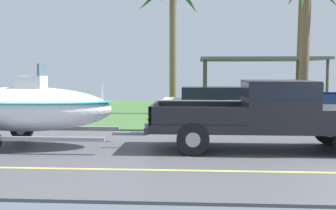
{
  "coord_description": "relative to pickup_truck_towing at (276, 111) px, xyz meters",
  "views": [
    {
      "loc": [
        -3.56,
        -10.84,
        2.09
      ],
      "look_at": [
        -4.42,
        1.74,
        1.08
      ],
      "focal_mm": 47.36,
      "sensor_mm": 36.0,
      "label": 1
    }
  ],
  "objects": [
    {
      "name": "ground",
      "position": [
        1.53,
        7.61,
        -1.03
      ],
      "size": [
        36.0,
        22.0,
        0.11
      ],
      "color": "#4C4C51"
    },
    {
      "name": "pickup_truck_towing",
      "position": [
        0.0,
        0.0,
        0.0
      ],
      "size": [
        5.96,
        2.13,
        1.81
      ],
      "color": "black",
      "rests_on": "ground"
    },
    {
      "name": "boat_on_trailer",
      "position": [
        -6.77,
        -0.0,
        0.02
      ],
      "size": [
        6.06,
        2.38,
        2.25
      ],
      "color": "gray",
      "rests_on": "ground"
    },
    {
      "name": "parked_sedan_near",
      "position": [
        -1.22,
        6.91,
        -0.34
      ],
      "size": [
        4.66,
        1.91,
        1.38
      ],
      "color": "beige",
      "rests_on": "ground"
    },
    {
      "name": "carport_awning",
      "position": [
        1.27,
        13.07,
        1.59
      ],
      "size": [
        6.4,
        5.88,
        2.73
      ],
      "color": "#4C4238",
      "rests_on": "ground"
    },
    {
      "name": "palm_tree_near_left",
      "position": [
        -3.22,
        8.99,
        4.11
      ],
      "size": [
        3.19,
        2.93,
        6.48
      ],
      "color": "brown",
      "rests_on": "ground"
    },
    {
      "name": "palm_tree_far_left",
      "position": [
        2.24,
        6.53,
        3.42
      ],
      "size": [
        2.91,
        2.55,
        6.17
      ],
      "color": "brown",
      "rests_on": "ground"
    }
  ]
}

